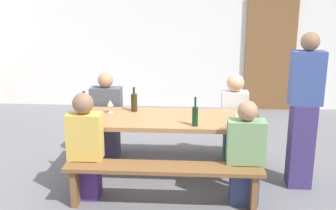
# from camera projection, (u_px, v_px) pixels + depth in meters

# --- Properties ---
(ground_plane) EXTENTS (24.00, 24.00, 0.00)m
(ground_plane) POSITION_uv_depth(u_px,v_px,m) (168.00, 177.00, 5.06)
(ground_plane) COLOR slate
(back_wall) EXTENTS (14.00, 0.20, 3.20)m
(back_wall) POSITION_uv_depth(u_px,v_px,m) (179.00, 22.00, 7.71)
(back_wall) COLOR white
(back_wall) RESTS_ON ground
(wooden_door) EXTENTS (0.90, 0.06, 2.10)m
(wooden_door) POSITION_uv_depth(u_px,v_px,m) (270.00, 54.00, 7.62)
(wooden_door) COLOR brown
(wooden_door) RESTS_ON ground
(tasting_table) EXTENTS (2.14, 0.81, 0.75)m
(tasting_table) POSITION_uv_depth(u_px,v_px,m) (168.00, 124.00, 4.87)
(tasting_table) COLOR #9E7247
(tasting_table) RESTS_ON ground
(bench_near) EXTENTS (2.04, 0.30, 0.45)m
(bench_near) POSITION_uv_depth(u_px,v_px,m) (163.00, 174.00, 4.28)
(bench_near) COLOR brown
(bench_near) RESTS_ON ground
(bench_far) EXTENTS (2.04, 0.30, 0.45)m
(bench_far) POSITION_uv_depth(u_px,v_px,m) (171.00, 130.00, 5.64)
(bench_far) COLOR brown
(bench_far) RESTS_ON ground
(wine_bottle_0) EXTENTS (0.08, 0.08, 0.33)m
(wine_bottle_0) POSITION_uv_depth(u_px,v_px,m) (85.00, 109.00, 4.76)
(wine_bottle_0) COLOR #143319
(wine_bottle_0) RESTS_ON tasting_table
(wine_bottle_1) EXTENTS (0.07, 0.07, 0.32)m
(wine_bottle_1) POSITION_uv_depth(u_px,v_px,m) (195.00, 116.00, 4.53)
(wine_bottle_1) COLOR #143319
(wine_bottle_1) RESTS_ON tasting_table
(wine_bottle_2) EXTENTS (0.08, 0.08, 0.30)m
(wine_bottle_2) POSITION_uv_depth(u_px,v_px,m) (134.00, 102.00, 5.07)
(wine_bottle_2) COLOR #332814
(wine_bottle_2) RESTS_ON tasting_table
(wine_glass_0) EXTENTS (0.07, 0.07, 0.19)m
(wine_glass_0) POSITION_uv_depth(u_px,v_px,m) (236.00, 116.00, 4.46)
(wine_glass_0) COLOR silver
(wine_glass_0) RESTS_ON tasting_table
(wine_glass_1) EXTENTS (0.08, 0.08, 0.16)m
(wine_glass_1) POSITION_uv_depth(u_px,v_px,m) (110.00, 103.00, 5.00)
(wine_glass_1) COLOR silver
(wine_glass_1) RESTS_ON tasting_table
(seated_guest_near_0) EXTENTS (0.36, 0.24, 1.17)m
(seated_guest_near_0) POSITION_uv_depth(u_px,v_px,m) (85.00, 148.00, 4.43)
(seated_guest_near_0) COLOR #46296F
(seated_guest_near_0) RESTS_ON ground
(seated_guest_near_1) EXTENTS (0.39, 0.24, 1.11)m
(seated_guest_near_1) POSITION_uv_depth(u_px,v_px,m) (245.00, 155.00, 4.33)
(seated_guest_near_1) COLOR #374372
(seated_guest_near_1) RESTS_ON ground
(seated_guest_far_0) EXTENTS (0.40, 0.24, 1.16)m
(seated_guest_far_0) POSITION_uv_depth(u_px,v_px,m) (107.00, 118.00, 5.49)
(seated_guest_far_0) COLOR #42405F
(seated_guest_far_0) RESTS_ON ground
(seated_guest_far_1) EXTENTS (0.33, 0.24, 1.16)m
(seated_guest_far_1) POSITION_uv_depth(u_px,v_px,m) (234.00, 119.00, 5.38)
(seated_guest_far_1) COLOR #27525C
(seated_guest_far_1) RESTS_ON ground
(standing_host) EXTENTS (0.35, 0.24, 1.76)m
(standing_host) POSITION_uv_depth(u_px,v_px,m) (304.00, 114.00, 4.61)
(standing_host) COLOR #3D306A
(standing_host) RESTS_ON ground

